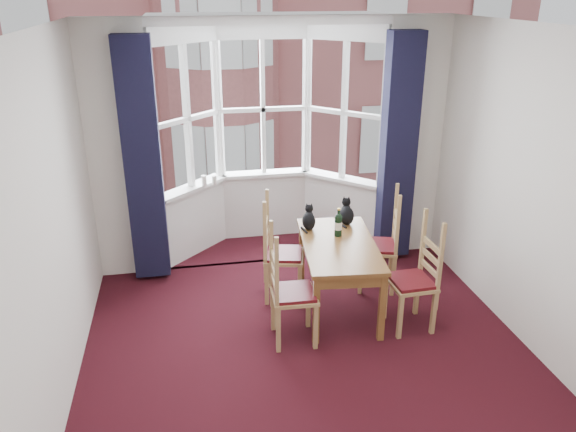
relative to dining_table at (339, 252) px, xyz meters
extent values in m
plane|color=black|center=(-0.46, -1.05, -0.63)|extent=(4.50, 4.50, 0.00)
plane|color=white|center=(-0.46, -1.05, 2.17)|extent=(4.50, 4.50, 0.00)
plane|color=silver|center=(-2.46, -1.05, 0.77)|extent=(0.00, 4.50, 4.50)
plane|color=silver|center=(1.54, -1.05, 0.77)|extent=(0.00, 4.50, 4.50)
cube|color=silver|center=(-2.11, 1.20, 0.77)|extent=(0.70, 0.12, 2.80)
cube|color=silver|center=(1.19, 1.20, 0.77)|extent=(0.70, 0.12, 2.80)
cube|color=black|center=(-1.88, 1.02, 0.72)|extent=(0.38, 0.22, 2.60)
cube|color=black|center=(0.96, 1.02, 0.72)|extent=(0.38, 0.22, 2.60)
cube|color=brown|center=(0.00, 0.00, 0.07)|extent=(0.84, 1.39, 0.04)
cube|color=brown|center=(-0.36, -0.58, -0.29)|extent=(0.07, 0.07, 0.68)
cube|color=brown|center=(-0.24, 0.64, -0.29)|extent=(0.07, 0.07, 0.68)
cube|color=brown|center=(0.24, -0.64, -0.29)|extent=(0.07, 0.07, 0.68)
cube|color=brown|center=(0.36, 0.58, -0.29)|extent=(0.07, 0.07, 0.68)
cube|color=tan|center=(-0.55, -0.48, -0.15)|extent=(0.41, 0.43, 0.06)
cube|color=#4D0D12|center=(-0.55, -0.48, -0.13)|extent=(0.37, 0.39, 0.03)
cube|color=tan|center=(-0.50, 0.32, -0.15)|extent=(0.48, 0.50, 0.06)
cube|color=#4D0D12|center=(-0.50, 0.32, -0.13)|extent=(0.44, 0.45, 0.03)
cube|color=tan|center=(0.58, -0.47, -0.15)|extent=(0.42, 0.44, 0.06)
cube|color=#4D0D12|center=(0.58, -0.47, -0.13)|extent=(0.38, 0.40, 0.03)
cube|color=tan|center=(0.53, 0.34, -0.15)|extent=(0.50, 0.52, 0.06)
cube|color=#4D0D12|center=(0.53, 0.34, -0.13)|extent=(0.45, 0.47, 0.03)
ellipsoid|color=black|center=(-0.22, 0.40, 0.18)|extent=(0.18, 0.21, 0.18)
sphere|color=black|center=(-0.20, 0.46, 0.30)|extent=(0.10, 0.10, 0.09)
cone|color=black|center=(-0.23, 0.47, 0.34)|extent=(0.04, 0.04, 0.04)
cone|color=black|center=(-0.18, 0.46, 0.34)|extent=(0.04, 0.04, 0.04)
ellipsoid|color=black|center=(0.20, 0.46, 0.19)|extent=(0.18, 0.22, 0.20)
sphere|color=black|center=(0.22, 0.53, 0.31)|extent=(0.11, 0.11, 0.09)
cone|color=black|center=(0.19, 0.53, 0.36)|extent=(0.04, 0.04, 0.04)
cone|color=black|center=(0.24, 0.53, 0.36)|extent=(0.04, 0.04, 0.04)
cylinder|color=black|center=(0.03, 0.18, 0.20)|extent=(0.08, 0.08, 0.21)
sphere|color=black|center=(0.03, 0.18, 0.30)|extent=(0.07, 0.07, 0.07)
cylinder|color=black|center=(0.03, 0.18, 0.34)|extent=(0.03, 0.03, 0.09)
cylinder|color=gold|center=(0.03, 0.18, 0.38)|extent=(0.03, 0.03, 0.02)
cylinder|color=silver|center=(0.03, 0.18, 0.21)|extent=(0.08, 0.08, 0.08)
cylinder|color=white|center=(-1.24, 1.55, 0.31)|extent=(0.06, 0.06, 0.13)
cylinder|color=white|center=(-1.12, 1.58, 0.30)|extent=(0.06, 0.06, 0.11)
plane|color=#333335|center=(-0.46, 31.20, -6.63)|extent=(80.00, 80.00, 0.00)
cube|color=#AD5C59|center=(-0.46, 13.20, 0.37)|extent=(18.00, 6.00, 14.00)
cylinder|color=#AD5C59|center=(-0.46, 10.20, 0.37)|extent=(3.20, 3.20, 14.00)
camera|label=1|loc=(-1.43, -4.85, 2.44)|focal=35.00mm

